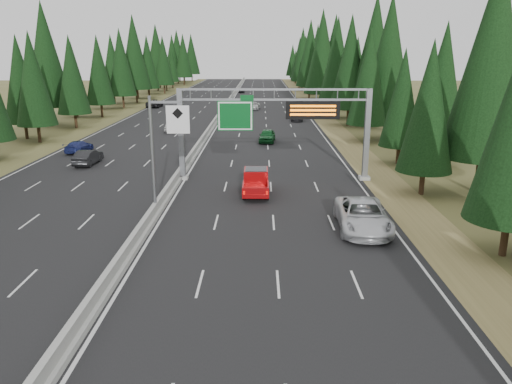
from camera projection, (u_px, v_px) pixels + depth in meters
road at (220, 117)px, 87.01m from camera, size 32.00×260.00×0.08m
shoulder_right at (322, 117)px, 86.85m from camera, size 3.60×260.00×0.06m
shoulder_left at (118, 116)px, 87.18m from camera, size 3.60×260.00×0.06m
median_barrier at (220, 114)px, 86.91m from camera, size 0.70×260.00×0.85m
sign_gantry at (282, 120)px, 42.06m from camera, size 16.75×0.98×7.80m
hov_sign_pole at (161, 148)px, 32.74m from camera, size 2.80×0.50×8.00m
tree_row_right at (347, 61)px, 85.49m from camera, size 12.27×243.99×18.97m
tree_row_left at (95, 62)px, 87.63m from camera, size 11.90×242.21×18.93m
silver_minivan at (363, 215)px, 30.94m from camera, size 3.30×6.70×1.83m
red_pickup at (256, 180)px, 39.26m from camera, size 1.97×5.53×1.80m
car_ahead_green at (267, 136)px, 61.69m from camera, size 2.26×4.74×1.56m
car_ahead_dkred at (297, 114)px, 84.84m from camera, size 1.76×4.39×1.42m
car_ahead_dkgrey at (297, 117)px, 80.99m from camera, size 2.21×4.81×1.36m
car_ahead_white at (253, 106)px, 97.50m from camera, size 2.70×5.23×1.41m
car_ahead_far at (241, 90)px, 138.01m from camera, size 1.88×3.96×1.31m
car_onc_near at (88, 157)px, 49.20m from camera, size 1.78×4.54×1.47m
car_onc_blue at (79, 146)px, 55.28m from camera, size 2.22×4.61×1.29m
car_onc_white at (171, 126)px, 70.03m from camera, size 1.83×4.26×1.43m
car_onc_far at (155, 103)px, 101.49m from camera, size 2.74×5.74×1.58m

